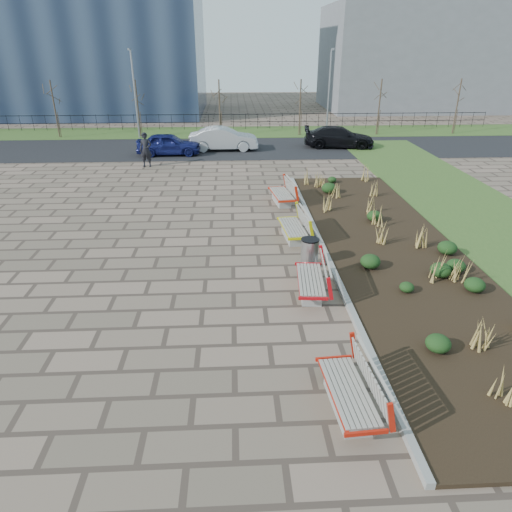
{
  "coord_description": "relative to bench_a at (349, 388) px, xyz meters",
  "views": [
    {
      "loc": [
        0.89,
        -8.84,
        6.46
      ],
      "look_at": [
        1.5,
        3.0,
        0.9
      ],
      "focal_mm": 32.0,
      "sensor_mm": 36.0,
      "label": 1
    }
  ],
  "objects": [
    {
      "name": "car_silver",
      "position": [
        -2.68,
        23.61,
        0.25
      ],
      "size": [
        4.46,
        1.6,
        1.47
      ],
      "primitive_type": "imported",
      "rotation": [
        0.0,
        0.0,
        1.58
      ],
      "color": "#A0A4A8",
      "rests_on": "road"
    },
    {
      "name": "tree_d",
      "position": [
        3.0,
        28.66,
        1.54
      ],
      "size": [
        1.4,
        1.4,
        4.0
      ],
      "primitive_type": null,
      "color": "#4C3D2D",
      "rests_on": "grass_verge_far"
    },
    {
      "name": "tree_a",
      "position": [
        -15.0,
        28.66,
        1.54
      ],
      "size": [
        1.4,
        1.4,
        4.0
      ],
      "primitive_type": null,
      "color": "#4C3D2D",
      "rests_on": "grass_verge_far"
    },
    {
      "name": "pedestrian",
      "position": [
        -7.02,
        19.51,
        0.46
      ],
      "size": [
        0.72,
        0.49,
        1.91
      ],
      "primitive_type": "imported",
      "rotation": [
        0.0,
        0.0,
        -0.05
      ],
      "color": "black",
      "rests_on": "ground"
    },
    {
      "name": "ground",
      "position": [
        -3.0,
        2.16,
        -0.5
      ],
      "size": [
        120.0,
        120.0,
        0.0
      ],
      "primitive_type": "plane",
      "color": "#776152",
      "rests_on": "ground"
    },
    {
      "name": "car_blue",
      "position": [
        -6.1,
        22.38,
        0.19
      ],
      "size": [
        3.95,
        1.64,
        1.34
      ],
      "primitive_type": "imported",
      "rotation": [
        0.0,
        0.0,
        1.59
      ],
      "color": "navy",
      "rests_on": "road"
    },
    {
      "name": "planting_bed",
      "position": [
        3.25,
        7.16,
        -0.45
      ],
      "size": [
        4.5,
        18.0,
        0.1
      ],
      "primitive_type": "cube",
      "color": "black",
      "rests_on": "ground"
    },
    {
      "name": "tree_e",
      "position": [
        9.0,
        28.66,
        1.54
      ],
      "size": [
        1.4,
        1.4,
        4.0
      ],
      "primitive_type": null,
      "color": "#4C3D2D",
      "rests_on": "grass_verge_far"
    },
    {
      "name": "railing_fence",
      "position": [
        -3.0,
        31.66,
        0.14
      ],
      "size": [
        44.0,
        0.1,
        1.2
      ],
      "primitive_type": null,
      "color": "black",
      "rests_on": "grass_verge_far"
    },
    {
      "name": "tree_c",
      "position": [
        -3.0,
        28.66,
        1.54
      ],
      "size": [
        1.4,
        1.4,
        4.0
      ],
      "primitive_type": null,
      "color": "#4C3D2D",
      "rests_on": "grass_verge_far"
    },
    {
      "name": "building_grey",
      "position": [
        17.0,
        44.16,
        4.5
      ],
      "size": [
        18.0,
        12.0,
        10.0
      ],
      "primitive_type": "cube",
      "color": "slate",
      "rests_on": "ground"
    },
    {
      "name": "car_black",
      "position": [
        5.05,
        24.12,
        0.2
      ],
      "size": [
        4.88,
        2.51,
        1.35
      ],
      "primitive_type": "imported",
      "rotation": [
        0.0,
        0.0,
        1.43
      ],
      "color": "black",
      "rests_on": "road"
    },
    {
      "name": "lamp_east",
      "position": [
        5.0,
        28.16,
        2.54
      ],
      "size": [
        0.24,
        0.6,
        6.0
      ],
      "primitive_type": null,
      "color": "gray",
      "rests_on": "grass_verge_far"
    },
    {
      "name": "lamp_west",
      "position": [
        -9.0,
        28.16,
        2.54
      ],
      "size": [
        0.24,
        0.6,
        6.0
      ],
      "primitive_type": null,
      "color": "gray",
      "rests_on": "grass_verge_far"
    },
    {
      "name": "litter_bin",
      "position": [
        0.25,
        6.26,
        -0.05
      ],
      "size": [
        0.55,
        0.55,
        0.91
      ],
      "primitive_type": "cylinder",
      "color": "#B2B2B7",
      "rests_on": "ground"
    },
    {
      "name": "grass_verge_far",
      "position": [
        -3.0,
        30.16,
        -0.48
      ],
      "size": [
        80.0,
        5.0,
        0.04
      ],
      "primitive_type": "cube",
      "color": "#33511E",
      "rests_on": "ground"
    },
    {
      "name": "bench_d",
      "position": [
        0.0,
        12.54,
        0.0
      ],
      "size": [
        1.17,
        2.2,
        1.0
      ],
      "primitive_type": null,
      "rotation": [
        0.0,
        0.0,
        0.13
      ],
      "color": "red",
      "rests_on": "ground"
    },
    {
      "name": "bench_c",
      "position": [
        0.0,
        8.51,
        0.0
      ],
      "size": [
        1.09,
        2.17,
        1.0
      ],
      "primitive_type": null,
      "rotation": [
        0.0,
        0.0,
        0.09
      ],
      "color": "#CEC60A",
      "rests_on": "ground"
    },
    {
      "name": "tree_b",
      "position": [
        -9.0,
        28.66,
        1.54
      ],
      "size": [
        1.4,
        1.4,
        4.0
      ],
      "primitive_type": null,
      "color": "#4C3D2D",
      "rests_on": "grass_verge_far"
    },
    {
      "name": "bench_a",
      "position": [
        0.0,
        0.0,
        0.0
      ],
      "size": [
        1.04,
        2.16,
        1.0
      ],
      "primitive_type": null,
      "rotation": [
        0.0,
        0.0,
        0.07
      ],
      "color": "red",
      "rests_on": "ground"
    },
    {
      "name": "road",
      "position": [
        -3.0,
        24.16,
        -0.49
      ],
      "size": [
        80.0,
        7.0,
        0.02
      ],
      "primitive_type": "cube",
      "color": "black",
      "rests_on": "ground"
    },
    {
      "name": "planting_curb",
      "position": [
        0.92,
        7.16,
        -0.42
      ],
      "size": [
        0.16,
        18.0,
        0.15
      ],
      "primitive_type": "cube",
      "color": "gray",
      "rests_on": "ground"
    },
    {
      "name": "bench_b",
      "position": [
        0.0,
        4.52,
        0.0
      ],
      "size": [
        1.08,
        2.17,
        1.0
      ],
      "primitive_type": null,
      "rotation": [
        0.0,
        0.0,
        -0.09
      ],
      "color": "#BB0C13",
      "rests_on": "ground"
    },
    {
      "name": "tree_f",
      "position": [
        15.0,
        28.66,
        1.54
      ],
      "size": [
        1.4,
        1.4,
        4.0
      ],
      "primitive_type": null,
      "color": "#4C3D2D",
      "rests_on": "grass_verge_far"
    }
  ]
}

